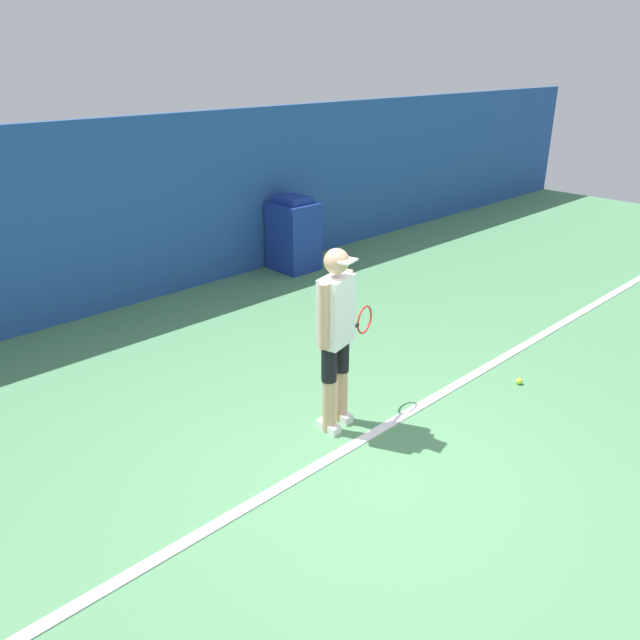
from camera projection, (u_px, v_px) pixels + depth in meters
ground_plane at (378, 472)px, 5.18m from camera, size 24.00×24.00×0.00m
back_wall at (91, 221)px, 7.96m from camera, size 24.00×0.10×2.48m
court_baseline at (343, 451)px, 5.45m from camera, size 21.60×0.10×0.01m
tennis_player at (336, 331)px, 5.48m from camera, size 0.89×0.35×1.72m
tennis_ball at (519, 381)px, 6.55m from camera, size 0.07×0.07×0.07m
covered_chair at (293, 235)px, 9.87m from camera, size 0.61×0.68×1.17m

